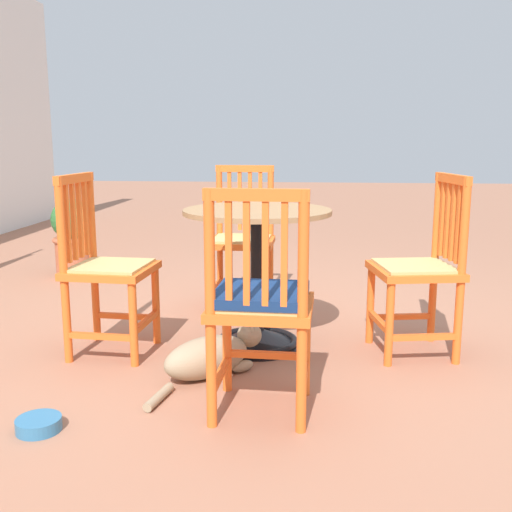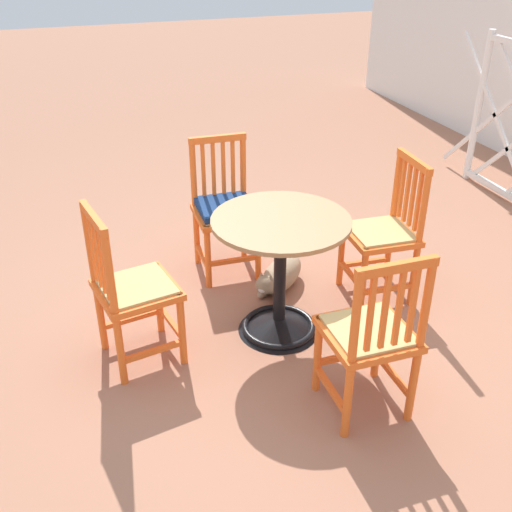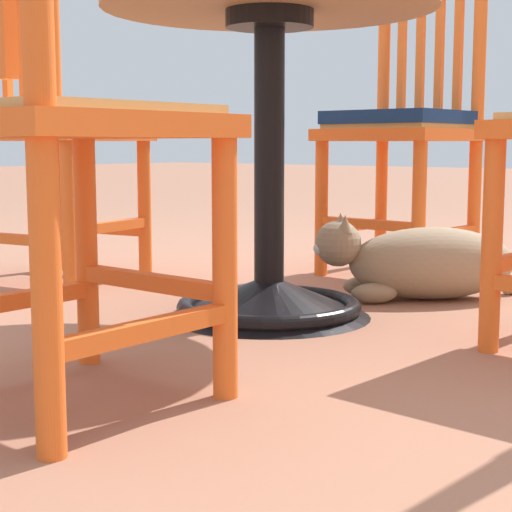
{
  "view_description": "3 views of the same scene",
  "coord_description": "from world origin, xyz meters",
  "px_view_note": "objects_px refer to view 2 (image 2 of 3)",
  "views": [
    {
      "loc": [
        -3.04,
        -0.3,
        1.09
      ],
      "look_at": [
        -0.17,
        -0.03,
        0.52
      ],
      "focal_mm": 42.23,
      "sensor_mm": 36.0,
      "label": 1
    },
    {
      "loc": [
        2.7,
        -1.1,
        2.14
      ],
      "look_at": [
        -0.02,
        -0.15,
        0.52
      ],
      "focal_mm": 42.43,
      "sensor_mm": 36.0,
      "label": 2
    },
    {
      "loc": [
        1.53,
        1.18,
        0.4
      ],
      "look_at": [
        -0.03,
        -0.08,
        0.14
      ],
      "focal_mm": 58.73,
      "sensor_mm": 36.0,
      "label": 3
    }
  ],
  "objects_px": {
    "pet_water_bowl": "(320,233)",
    "tabby_cat": "(279,276)",
    "orange_chair_facing_out": "(371,337)",
    "orange_chair_tucked_in": "(131,291)",
    "orange_chair_near_fence": "(384,234)",
    "orange_chair_by_planter": "(225,210)",
    "cafe_table": "(280,289)"
  },
  "relations": [
    {
      "from": "pet_water_bowl",
      "to": "tabby_cat",
      "type": "bearing_deg",
      "value": -43.48
    },
    {
      "from": "orange_chair_facing_out",
      "to": "pet_water_bowl",
      "type": "relative_size",
      "value": 5.36
    },
    {
      "from": "orange_chair_tucked_in",
      "to": "orange_chair_near_fence",
      "type": "height_order",
      "value": "same"
    },
    {
      "from": "orange_chair_tucked_in",
      "to": "tabby_cat",
      "type": "xyz_separation_m",
      "value": [
        -0.4,
        0.99,
        -0.34
      ]
    },
    {
      "from": "orange_chair_facing_out",
      "to": "orange_chair_by_planter",
      "type": "distance_m",
      "value": 1.54
    },
    {
      "from": "cafe_table",
      "to": "orange_chair_facing_out",
      "type": "distance_m",
      "value": 0.77
    },
    {
      "from": "orange_chair_tucked_in",
      "to": "tabby_cat",
      "type": "distance_m",
      "value": 1.12
    },
    {
      "from": "orange_chair_facing_out",
      "to": "orange_chair_by_planter",
      "type": "bearing_deg",
      "value": -170.68
    },
    {
      "from": "orange_chair_by_planter",
      "to": "pet_water_bowl",
      "type": "distance_m",
      "value": 0.95
    },
    {
      "from": "orange_chair_tucked_in",
      "to": "orange_chair_near_fence",
      "type": "bearing_deg",
      "value": 94.96
    },
    {
      "from": "orange_chair_near_fence",
      "to": "tabby_cat",
      "type": "bearing_deg",
      "value": -113.79
    },
    {
      "from": "tabby_cat",
      "to": "pet_water_bowl",
      "type": "relative_size",
      "value": 3.74
    },
    {
      "from": "cafe_table",
      "to": "pet_water_bowl",
      "type": "relative_size",
      "value": 4.47
    },
    {
      "from": "orange_chair_by_planter",
      "to": "tabby_cat",
      "type": "relative_size",
      "value": 1.43
    },
    {
      "from": "tabby_cat",
      "to": "pet_water_bowl",
      "type": "height_order",
      "value": "tabby_cat"
    },
    {
      "from": "pet_water_bowl",
      "to": "orange_chair_facing_out",
      "type": "bearing_deg",
      "value": -17.94
    },
    {
      "from": "cafe_table",
      "to": "tabby_cat",
      "type": "xyz_separation_m",
      "value": [
        -0.42,
        0.17,
        -0.19
      ]
    },
    {
      "from": "orange_chair_near_fence",
      "to": "pet_water_bowl",
      "type": "height_order",
      "value": "orange_chair_near_fence"
    },
    {
      "from": "cafe_table",
      "to": "orange_chair_by_planter",
      "type": "distance_m",
      "value": 0.8
    },
    {
      "from": "orange_chair_tucked_in",
      "to": "cafe_table",
      "type": "bearing_deg",
      "value": 88.24
    },
    {
      "from": "cafe_table",
      "to": "orange_chair_by_planter",
      "type": "height_order",
      "value": "orange_chair_by_planter"
    },
    {
      "from": "orange_chair_by_planter",
      "to": "cafe_table",
      "type": "bearing_deg",
      "value": 6.25
    },
    {
      "from": "orange_chair_by_planter",
      "to": "pet_water_bowl",
      "type": "relative_size",
      "value": 5.36
    },
    {
      "from": "orange_chair_facing_out",
      "to": "orange_chair_near_fence",
      "type": "bearing_deg",
      "value": 146.96
    },
    {
      "from": "orange_chair_near_fence",
      "to": "pet_water_bowl",
      "type": "xyz_separation_m",
      "value": [
        -0.86,
        -0.02,
        -0.41
      ]
    },
    {
      "from": "orange_chair_tucked_in",
      "to": "orange_chair_by_planter",
      "type": "distance_m",
      "value": 1.06
    },
    {
      "from": "cafe_table",
      "to": "orange_chair_facing_out",
      "type": "xyz_separation_m",
      "value": [
        0.74,
        0.16,
        0.15
      ]
    },
    {
      "from": "orange_chair_facing_out",
      "to": "orange_chair_near_fence",
      "type": "distance_m",
      "value": 1.08
    },
    {
      "from": "tabby_cat",
      "to": "orange_chair_facing_out",
      "type": "bearing_deg",
      "value": -0.03
    },
    {
      "from": "cafe_table",
      "to": "orange_chair_by_planter",
      "type": "bearing_deg",
      "value": -173.75
    },
    {
      "from": "cafe_table",
      "to": "orange_chair_near_fence",
      "type": "distance_m",
      "value": 0.78
    },
    {
      "from": "orange_chair_near_fence",
      "to": "pet_water_bowl",
      "type": "distance_m",
      "value": 0.95
    }
  ]
}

